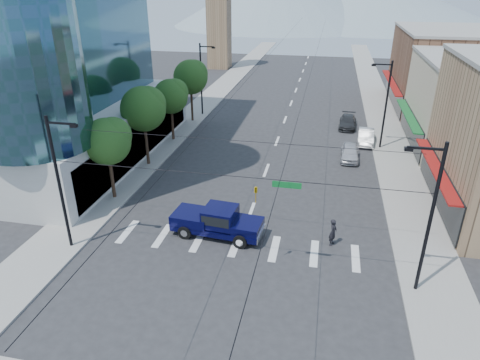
{
  "coord_description": "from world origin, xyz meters",
  "views": [
    {
      "loc": [
        4.93,
        -21.97,
        16.13
      ],
      "look_at": [
        -0.68,
        5.21,
        3.0
      ],
      "focal_mm": 32.0,
      "sensor_mm": 36.0,
      "label": 1
    }
  ],
  "objects_px": {
    "parked_car_mid": "(366,137)",
    "parked_car_far": "(348,122)",
    "pickup_truck": "(217,221)",
    "pedestrian": "(333,232)",
    "parked_car_near": "(350,152)"
  },
  "relations": [
    {
      "from": "pedestrian",
      "to": "parked_car_mid",
      "type": "height_order",
      "value": "pedestrian"
    },
    {
      "from": "pickup_truck",
      "to": "pedestrian",
      "type": "height_order",
      "value": "pickup_truck"
    },
    {
      "from": "pickup_truck",
      "to": "parked_car_mid",
      "type": "relative_size",
      "value": 1.42
    },
    {
      "from": "pickup_truck",
      "to": "parked_car_mid",
      "type": "xyz_separation_m",
      "value": [
        11.13,
        20.87,
        -0.36
      ]
    },
    {
      "from": "parked_car_mid",
      "to": "parked_car_far",
      "type": "distance_m",
      "value": 5.46
    },
    {
      "from": "pickup_truck",
      "to": "parked_car_far",
      "type": "height_order",
      "value": "pickup_truck"
    },
    {
      "from": "pickup_truck",
      "to": "parked_car_near",
      "type": "bearing_deg",
      "value": 64.78
    },
    {
      "from": "parked_car_near",
      "to": "parked_car_mid",
      "type": "distance_m",
      "value": 5.31
    },
    {
      "from": "parked_car_mid",
      "to": "pedestrian",
      "type": "bearing_deg",
      "value": -95.48
    },
    {
      "from": "pedestrian",
      "to": "parked_car_far",
      "type": "bearing_deg",
      "value": 15.23
    },
    {
      "from": "pickup_truck",
      "to": "parked_car_far",
      "type": "xyz_separation_m",
      "value": [
        9.33,
        26.03,
        -0.43
      ]
    },
    {
      "from": "pedestrian",
      "to": "parked_car_far",
      "type": "height_order",
      "value": "pedestrian"
    },
    {
      "from": "parked_car_mid",
      "to": "parked_car_far",
      "type": "xyz_separation_m",
      "value": [
        -1.8,
        5.16,
        -0.07
      ]
    },
    {
      "from": "parked_car_far",
      "to": "pickup_truck",
      "type": "bearing_deg",
      "value": -106.07
    },
    {
      "from": "parked_car_near",
      "to": "parked_car_far",
      "type": "relative_size",
      "value": 0.91
    }
  ]
}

